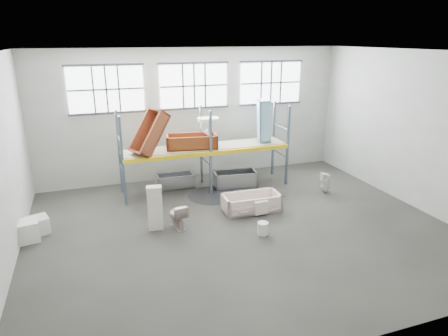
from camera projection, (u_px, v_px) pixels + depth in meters
name	position (u px, v px, depth m)	size (l,w,h in m)	color
floor	(241.00, 230.00, 11.74)	(12.00, 10.00, 0.10)	#47433C
ceiling	(243.00, 50.00, 10.14)	(12.00, 10.00, 0.10)	silver
wall_back	(194.00, 114.00, 15.47)	(12.00, 0.10, 5.00)	#9C9B90
wall_front	(358.00, 223.00, 6.42)	(12.00, 0.10, 5.00)	#B0B0A4
wall_right	(416.00, 130.00, 12.84)	(0.10, 10.00, 5.00)	beige
window_left	(106.00, 89.00, 14.02)	(2.60, 0.04, 1.60)	white
window_mid	(194.00, 86.00, 15.02)	(2.60, 0.04, 1.60)	white
window_right	(271.00, 83.00, 16.03)	(2.60, 0.04, 1.60)	white
rack_upright_la	(123.00, 162.00, 12.91)	(0.08, 0.08, 3.00)	slate
rack_upright_lb	(119.00, 152.00, 13.99)	(0.08, 0.08, 3.00)	slate
rack_upright_ma	(211.00, 153.00, 13.85)	(0.08, 0.08, 3.00)	slate
rack_upright_mb	(201.00, 145.00, 14.93)	(0.08, 0.08, 3.00)	slate
rack_upright_ra	(288.00, 146.00, 14.79)	(0.08, 0.08, 3.00)	slate
rack_upright_rb	(273.00, 139.00, 15.87)	(0.08, 0.08, 3.00)	slate
rack_beam_front	(211.00, 153.00, 13.85)	(6.00, 0.10, 0.14)	yellow
rack_beam_back	(201.00, 145.00, 14.93)	(6.00, 0.10, 0.14)	yellow
shelf_deck	(206.00, 147.00, 14.37)	(5.90, 1.10, 0.03)	gray
wet_patch	(213.00, 195.00, 14.14)	(1.80, 1.80, 0.00)	black
bathtub_beige	(251.00, 202.00, 12.85)	(1.84, 0.87, 0.54)	beige
cistern_spare	(261.00, 207.00, 12.48)	(0.44, 0.21, 0.42)	beige
sink_in_tub	(243.00, 212.00, 12.42)	(0.48, 0.48, 0.17)	beige
toilet_beige	(177.00, 216.00, 11.67)	(0.42, 0.73, 0.75)	beige
cistern_tall	(155.00, 208.00, 11.49)	(0.43, 0.28, 1.32)	silver
toilet_white	(326.00, 183.00, 14.31)	(0.34, 0.34, 0.75)	white
steel_tub_left	(175.00, 181.00, 14.86)	(1.37, 0.64, 0.50)	#B6B9BE
steel_tub_right	(235.00, 179.00, 14.93)	(1.57, 0.73, 0.58)	#A8ACB1
rust_tub_flat	(192.00, 142.00, 14.13)	(1.79, 0.84, 0.50)	brown
rust_tub_tilted	(149.00, 133.00, 13.36)	(1.64, 0.77, 0.46)	brown
sink_on_shelf	(208.00, 135.00, 13.97)	(0.73, 0.57, 0.65)	white
blue_tub_upright	(264.00, 120.00, 14.84)	(1.53, 0.72, 0.43)	#80AEC9
bucket	(263.00, 228.00, 11.31)	(0.31, 0.31, 0.36)	silver
carton_near	(26.00, 231.00, 10.91)	(0.67, 0.58, 0.58)	white
carton_far	(38.00, 225.00, 11.38)	(0.57, 0.57, 0.47)	silver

